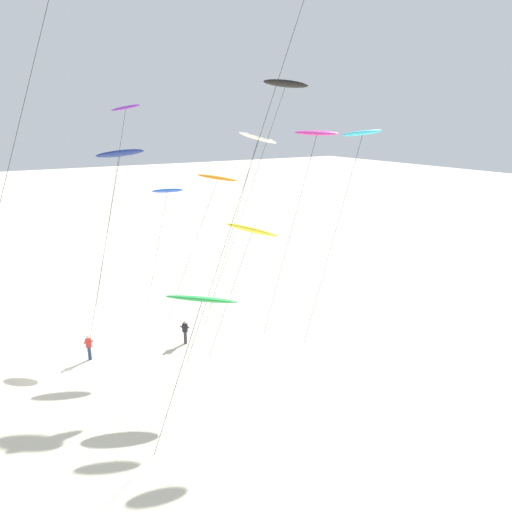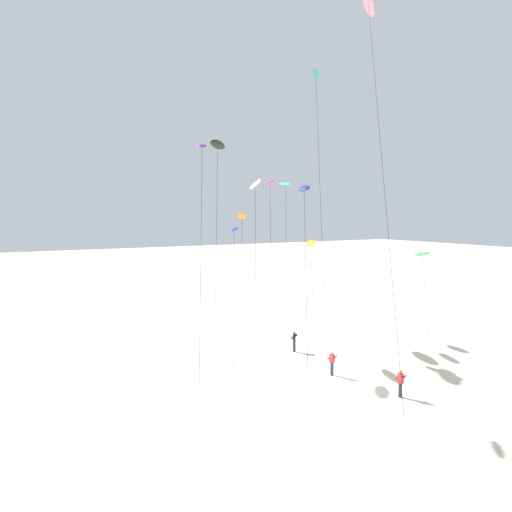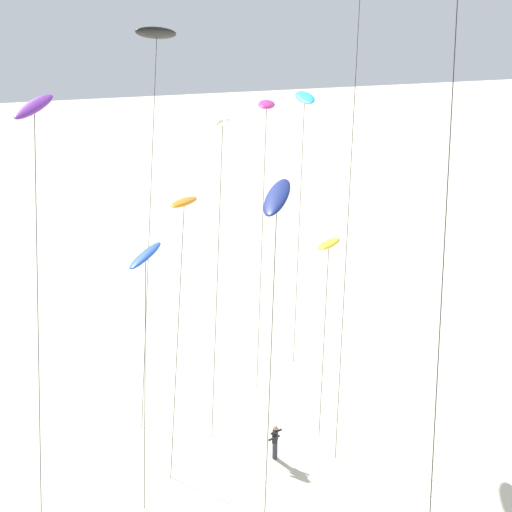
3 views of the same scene
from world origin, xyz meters
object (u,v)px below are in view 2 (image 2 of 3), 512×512
object	(u,v)px
kite_pink	(369,8)
kite_yellow	(311,243)
kite_flyer_furthest	(294,341)
kite_cyan	(286,185)
kite_flyer_middle	(332,362)
kite_blue	(234,230)
kite_magenta	(270,183)
kite_purple	(202,150)
kite_flyer_nearest	(400,383)
kite_black	(218,145)
kite_white	(255,185)
kite_green	(422,254)
kite_orange	(242,217)
kite_teal	(316,81)
kite_navy	(304,189)

from	to	relation	value
kite_pink	kite_yellow	distance (m)	18.63
kite_flyer_furthest	kite_cyan	bearing A→B (deg)	60.36
kite_flyer_furthest	kite_flyer_middle	bearing A→B (deg)	-100.01
kite_blue	kite_magenta	size ratio (longest dim) A/B	0.72
kite_blue	kite_purple	xyz separation A→B (m)	(-3.28, -1.69, 5.55)
kite_flyer_furthest	kite_flyer_nearest	bearing A→B (deg)	-90.38
kite_purple	kite_magenta	size ratio (longest dim) A/B	1.13
kite_cyan	kite_black	world-z (taller)	kite_black
kite_white	kite_magenta	bearing A→B (deg)	39.44
kite_green	kite_orange	bearing A→B (deg)	151.22
kite_teal	kite_magenta	distance (m)	10.20
kite_teal	kite_flyer_nearest	bearing A→B (deg)	-110.18
kite_yellow	kite_blue	bearing A→B (deg)	-166.60
kite_teal	kite_green	xyz separation A→B (m)	(4.40, -8.99, -15.49)
kite_white	kite_purple	size ratio (longest dim) A/B	0.89
kite_pink	kite_flyer_nearest	distance (m)	25.42
kite_magenta	kite_purple	bearing A→B (deg)	-140.52
kite_navy	kite_black	bearing A→B (deg)	93.66
kite_pink	kite_flyer_middle	xyz separation A→B (m)	(-3.98, -1.40, -24.36)
kite_yellow	kite_flyer_nearest	xyz separation A→B (m)	(-3.87, -14.33, -7.43)
kite_pink	kite_orange	distance (m)	17.79
kite_white	kite_yellow	world-z (taller)	kite_white
kite_purple	kite_green	distance (m)	20.36
kite_pink	kite_flyer_furthest	bearing A→B (deg)	122.01
kite_orange	kite_flyer_nearest	bearing A→B (deg)	-80.74
kite_yellow	kite_flyer_furthest	bearing A→B (deg)	-141.09
kite_blue	kite_navy	bearing A→B (deg)	-49.44
kite_black	kite_purple	xyz separation A→B (m)	(-5.97, -9.98, -1.83)
kite_white	kite_flyer_nearest	world-z (taller)	kite_white
kite_navy	kite_orange	world-z (taller)	kite_navy
kite_purple	kite_blue	bearing A→B (deg)	27.25
kite_navy	kite_blue	bearing A→B (deg)	130.56
kite_flyer_middle	kite_pink	bearing A→B (deg)	19.34
kite_blue	kite_flyer_nearest	size ratio (longest dim) A/B	6.03
kite_pink	kite_yellow	bearing A→B (deg)	83.48
kite_yellow	kite_green	distance (m)	9.31
kite_black	kite_green	world-z (taller)	kite_black
kite_white	kite_green	distance (m)	15.26
kite_orange	kite_flyer_furthest	world-z (taller)	kite_orange
kite_teal	kite_white	bearing A→B (deg)	179.04
kite_teal	kite_green	world-z (taller)	kite_teal
kite_navy	kite_orange	size ratio (longest dim) A/B	1.19
kite_orange	kite_black	bearing A→B (deg)	85.57
kite_blue	kite_flyer_furthest	xyz separation A→B (m)	(4.82, -1.01, -8.79)
kite_green	kite_purple	bearing A→B (deg)	172.09
kite_teal	kite_yellow	xyz separation A→B (m)	(-2.37, -2.66, -14.71)
kite_purple	kite_magenta	world-z (taller)	kite_purple
kite_orange	kite_green	xyz separation A→B (m)	(13.12, -7.21, -3.12)
kite_cyan	kite_pink	distance (m)	18.59
kite_cyan	kite_navy	xyz separation A→B (m)	(-6.89, -12.79, -1.14)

